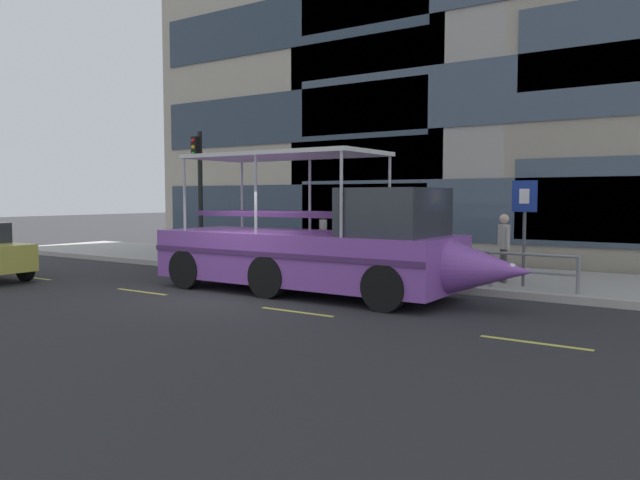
# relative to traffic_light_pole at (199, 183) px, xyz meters

# --- Properties ---
(ground_plane) EXTENTS (120.00, 120.00, 0.00)m
(ground_plane) POSITION_rel_traffic_light_pole_xyz_m (5.24, -3.83, -2.84)
(ground_plane) COLOR #2B2B2D
(sidewalk) EXTENTS (32.00, 4.80, 0.18)m
(sidewalk) POSITION_rel_traffic_light_pole_xyz_m (5.24, 1.77, -2.75)
(sidewalk) COLOR #A8A59E
(sidewalk) RESTS_ON ground_plane
(curb_edge) EXTENTS (32.00, 0.18, 0.18)m
(curb_edge) POSITION_rel_traffic_light_pole_xyz_m (5.24, -0.72, -2.75)
(curb_edge) COLOR #B2ADA3
(curb_edge) RESTS_ON ground_plane
(lane_centreline) EXTENTS (25.80, 0.12, 0.01)m
(lane_centreline) POSITION_rel_traffic_light_pole_xyz_m (5.24, -4.90, -2.83)
(lane_centreline) COLOR #DBD64C
(lane_centreline) RESTS_ON ground_plane
(curb_guardrail) EXTENTS (12.07, 0.09, 0.88)m
(curb_guardrail) POSITION_rel_traffic_light_pole_xyz_m (6.24, -0.38, -2.06)
(curb_guardrail) COLOR gray
(curb_guardrail) RESTS_ON sidewalk
(traffic_light_pole) EXTENTS (0.24, 0.46, 4.40)m
(traffic_light_pole) POSITION_rel_traffic_light_pole_xyz_m (0.00, 0.00, 0.00)
(traffic_light_pole) COLOR black
(traffic_light_pole) RESTS_ON sidewalk
(parking_sign) EXTENTS (0.60, 0.12, 2.59)m
(parking_sign) POSITION_rel_traffic_light_pole_xyz_m (10.87, 0.10, -0.89)
(parking_sign) COLOR #4C4F54
(parking_sign) RESTS_ON sidewalk
(leaned_bicycle) EXTENTS (1.74, 0.46, 0.96)m
(leaned_bicycle) POSITION_rel_traffic_light_pole_xyz_m (0.62, 0.14, -2.28)
(leaned_bicycle) COLOR black
(leaned_bicycle) RESTS_ON sidewalk
(duck_tour_boat) EXTENTS (9.63, 2.63, 3.46)m
(duck_tour_boat) POSITION_rel_traffic_light_pole_xyz_m (6.81, -2.71, -1.72)
(duck_tour_boat) COLOR purple
(duck_tour_boat) RESTS_ON ground_plane
(pedestrian_near_bow) EXTENTS (0.36, 0.41, 1.76)m
(pedestrian_near_bow) POSITION_rel_traffic_light_pole_xyz_m (10.27, 0.47, -1.59)
(pedestrian_near_bow) COLOR #47423D
(pedestrian_near_bow) RESTS_ON sidewalk
(pedestrian_mid_left) EXTENTS (0.22, 0.46, 1.58)m
(pedestrian_mid_left) POSITION_rel_traffic_light_pole_xyz_m (6.35, 1.17, -1.70)
(pedestrian_mid_left) COLOR #47423D
(pedestrian_mid_left) RESTS_ON sidewalk
(pedestrian_mid_right) EXTENTS (0.32, 0.47, 1.76)m
(pedestrian_mid_right) POSITION_rel_traffic_light_pole_xyz_m (4.71, 0.54, -1.59)
(pedestrian_mid_right) COLOR #47423D
(pedestrian_mid_right) RESTS_ON sidewalk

